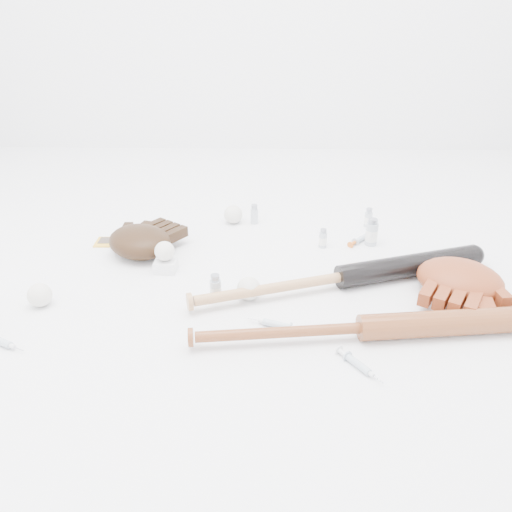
{
  "coord_description": "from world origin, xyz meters",
  "views": [
    {
      "loc": [
        0.06,
        -1.27,
        0.75
      ],
      "look_at": [
        0.03,
        0.06,
        0.06
      ],
      "focal_mm": 35.0,
      "sensor_mm": 36.0,
      "label": 1
    }
  ],
  "objects_px": {
    "bat_dark": "(342,277)",
    "bat_wood": "(363,328)",
    "glove_dark": "(140,241)",
    "pedestal": "(166,265)"
  },
  "relations": [
    {
      "from": "bat_dark",
      "to": "bat_wood",
      "type": "distance_m",
      "value": 0.25
    },
    {
      "from": "bat_wood",
      "to": "glove_dark",
      "type": "height_order",
      "value": "glove_dark"
    },
    {
      "from": "pedestal",
      "to": "bat_wood",
      "type": "bearing_deg",
      "value": -31.59
    },
    {
      "from": "glove_dark",
      "to": "pedestal",
      "type": "relative_size",
      "value": 4.02
    },
    {
      "from": "bat_dark",
      "to": "pedestal",
      "type": "xyz_separation_m",
      "value": [
        -0.53,
        0.09,
        -0.02
      ]
    },
    {
      "from": "glove_dark",
      "to": "bat_dark",
      "type": "bearing_deg",
      "value": 18.6
    },
    {
      "from": "bat_wood",
      "to": "pedestal",
      "type": "bearing_deg",
      "value": 141.71
    },
    {
      "from": "bat_wood",
      "to": "pedestal",
      "type": "distance_m",
      "value": 0.64
    },
    {
      "from": "bat_wood",
      "to": "glove_dark",
      "type": "relative_size",
      "value": 3.42
    },
    {
      "from": "bat_wood",
      "to": "glove_dark",
      "type": "xyz_separation_m",
      "value": [
        -0.65,
        0.45,
        0.01
      ]
    }
  ]
}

